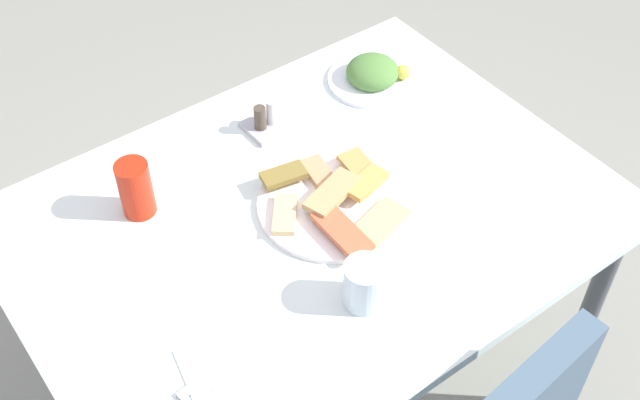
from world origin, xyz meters
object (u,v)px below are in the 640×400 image
Objects in this scene: soda_can at (136,189)px; spoon at (237,376)px; pide_platter at (334,202)px; fork at (225,361)px; condiment_caddy at (267,121)px; dining_table at (311,242)px; drinking_glass at (365,284)px; salad_plate_greens at (373,74)px; paper_napkin at (231,370)px.

soda_can reaches higher than spoon.
fork is (0.37, 0.18, -0.01)m from pide_platter.
soda_can reaches higher than condiment_caddy.
drinking_glass is (0.05, 0.23, 0.13)m from dining_table.
salad_plate_greens is (-0.31, -0.27, 0.01)m from pide_platter.
pide_platter is at bearing -160.15° from spoon.
dining_table is 0.39m from paper_napkin.
pide_platter is 0.24m from drinking_glass.
salad_plate_greens is (-0.36, -0.25, 0.11)m from dining_table.
fork is 2.13× the size of condiment_caddy.
drinking_glass reaches higher than spoon.
dining_table is 0.29m from condiment_caddy.
drinking_glass is (-0.22, 0.44, -0.02)m from soda_can.
spoon is at bearing 83.30° from soda_can.
dining_table is 0.11m from pide_platter.
pide_platter is at bearing 40.22° from salad_plate_greens.
spoon reaches higher than paper_napkin.
condiment_caddy is (-0.34, -0.05, -0.04)m from soda_can.
pide_platter is 3.30× the size of condiment_caddy.
drinking_glass is 0.28m from paper_napkin.
drinking_glass is at bearing 78.08° from dining_table.
pide_platter is at bearing -114.26° from drinking_glass.
fork is at bearing 82.70° from soda_can.
salad_plate_greens reaches higher than pide_platter.
pide_platter reaches higher than spoon.
pide_platter is 2.51× the size of soda_can.
pide_platter is at bearing -151.52° from paper_napkin.
fork reaches higher than dining_table.
fork is (0.27, -0.03, -0.04)m from drinking_glass.
paper_napkin is 0.02m from spoon.
condiment_caddy is (-0.39, -0.49, 0.02)m from spoon.
fork is (0.05, 0.40, -0.06)m from soda_can.
drinking_glass reaches higher than salad_plate_greens.
pide_platter reaches higher than dining_table.
paper_napkin is (0.37, 0.20, -0.01)m from pide_platter.
drinking_glass is at bearing 49.51° from salad_plate_greens.
condiment_caddy is at bearing -139.20° from spoon.
fork is 0.60m from condiment_caddy.
dining_table is at bearing -155.07° from spoon.
pide_platter reaches higher than fork.
dining_table is 7.51× the size of paper_napkin.
salad_plate_greens reaches higher than paper_napkin.
salad_plate_greens is 2.23× the size of condiment_caddy.
salad_plate_greens is 0.82m from fork.
paper_napkin is at bearing 50.51° from condiment_caddy.
paper_napkin is at bearing -100.75° from spoon.
pide_platter is 1.48× the size of salad_plate_greens.
fork is 0.04m from spoon.
fork is at bearing 31.19° from dining_table.
soda_can is 0.62× the size of fork.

